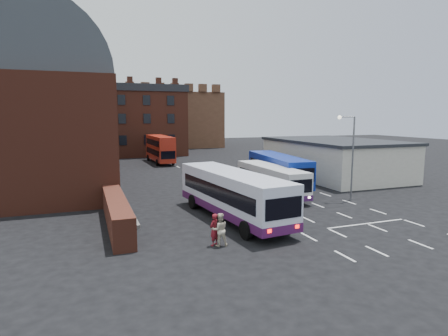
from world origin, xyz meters
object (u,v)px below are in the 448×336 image
object	(u,v)px
bus_white_inbound	(271,178)
bus_blue	(278,168)
bus_white_outbound	(232,191)
pedestrian_red	(214,230)
bus_red_double	(160,149)
street_lamp	(350,150)
pedestrian_beige	(220,230)

from	to	relation	value
bus_white_inbound	bus_blue	xyz separation A→B (m)	(2.72, 3.76, 0.27)
bus_white_outbound	bus_white_inbound	size ratio (longest dim) A/B	1.26
pedestrian_red	bus_blue	bearing A→B (deg)	-165.15
bus_white_outbound	bus_red_double	distance (m)	32.28
bus_red_double	street_lamp	distance (m)	32.00
street_lamp	pedestrian_red	size ratio (longest dim) A/B	3.97
bus_blue	pedestrian_red	xyz separation A→B (m)	(-11.58, -14.18, -0.92)
bus_white_inbound	street_lamp	distance (m)	6.99
street_lamp	bus_white_inbound	bearing A→B (deg)	142.11
bus_white_outbound	street_lamp	size ratio (longest dim) A/B	1.72
bus_red_double	street_lamp	bearing A→B (deg)	106.18
bus_white_outbound	bus_blue	world-z (taller)	bus_white_outbound
street_lamp	pedestrian_red	world-z (taller)	street_lamp
bus_white_outbound	pedestrian_beige	world-z (taller)	bus_white_outbound
bus_blue	pedestrian_red	bearing A→B (deg)	57.81
pedestrian_red	pedestrian_beige	size ratio (longest dim) A/B	0.97
bus_white_inbound	bus_red_double	world-z (taller)	bus_red_double
bus_blue	pedestrian_beige	world-z (taller)	bus_blue
pedestrian_beige	street_lamp	bearing A→B (deg)	-147.87
bus_red_double	pedestrian_beige	distance (m)	37.26
bus_white_inbound	pedestrian_beige	xyz separation A→B (m)	(-8.61, -10.60, -0.63)
street_lamp	pedestrian_red	bearing A→B (deg)	-155.17
bus_white_outbound	pedestrian_red	size ratio (longest dim) A/B	6.83
bus_white_outbound	bus_red_double	world-z (taller)	bus_red_double
street_lamp	pedestrian_beige	xyz separation A→B (m)	(-13.70, -6.63, -3.30)
bus_red_double	pedestrian_red	bearing A→B (deg)	81.89
street_lamp	pedestrian_beige	distance (m)	15.57
bus_blue	pedestrian_beige	distance (m)	18.31
bus_white_inbound	street_lamp	xyz separation A→B (m)	(5.09, -3.96, 2.68)
bus_white_inbound	pedestrian_beige	bearing A→B (deg)	49.94
bus_white_inbound	bus_red_double	distance (m)	26.86
street_lamp	pedestrian_beige	world-z (taller)	street_lamp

